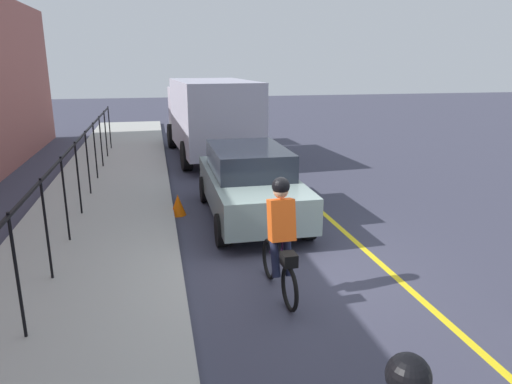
# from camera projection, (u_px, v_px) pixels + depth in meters

# --- Properties ---
(ground_plane) EXTENTS (80.00, 80.00, 0.00)m
(ground_plane) POSITION_uv_depth(u_px,v_px,m) (290.00, 269.00, 7.97)
(ground_plane) COLOR #3A3B4C
(lane_line_centre) EXTENTS (36.00, 0.12, 0.01)m
(lane_line_centre) POSITION_uv_depth(u_px,v_px,m) (378.00, 261.00, 8.29)
(lane_line_centre) COLOR yellow
(lane_line_centre) RESTS_ON ground
(sidewalk) EXTENTS (40.00, 3.20, 0.15)m
(sidewalk) POSITION_uv_depth(u_px,v_px,m) (79.00, 285.00, 7.26)
(sidewalk) COLOR #A8A9A2
(sidewalk) RESTS_ON ground
(iron_fence) EXTENTS (21.52, 0.04, 1.60)m
(iron_fence) POSITION_uv_depth(u_px,v_px,m) (54.00, 192.00, 7.79)
(iron_fence) COLOR black
(iron_fence) RESTS_ON sidewalk
(cyclist_lead) EXTENTS (1.71, 0.37, 1.83)m
(cyclist_lead) POSITION_uv_depth(u_px,v_px,m) (281.00, 239.00, 6.85)
(cyclist_lead) COLOR black
(cyclist_lead) RESTS_ON ground
(parked_sedan_rear) EXTENTS (4.40, 1.93, 1.58)m
(parked_sedan_rear) POSITION_uv_depth(u_px,v_px,m) (250.00, 182.00, 10.39)
(parked_sedan_rear) COLOR gray
(parked_sedan_rear) RESTS_ON ground
(box_truck_background) EXTENTS (6.85, 2.88, 2.78)m
(box_truck_background) POSITION_uv_depth(u_px,v_px,m) (210.00, 115.00, 16.75)
(box_truck_background) COLOR #ACABBF
(box_truck_background) RESTS_ON ground
(traffic_cone_near) EXTENTS (0.36, 0.36, 0.48)m
(traffic_cone_near) POSITION_uv_depth(u_px,v_px,m) (178.00, 205.00, 10.72)
(traffic_cone_near) COLOR #F35E05
(traffic_cone_near) RESTS_ON ground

